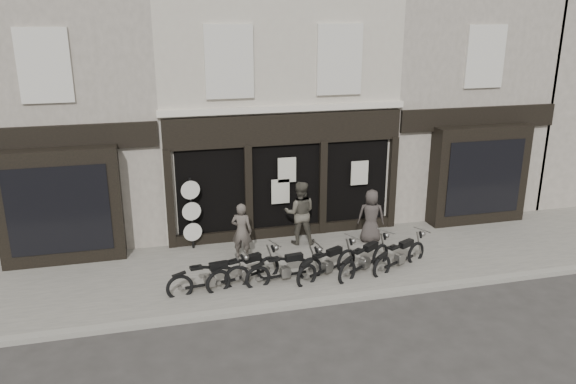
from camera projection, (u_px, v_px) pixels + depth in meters
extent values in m
plane|color=#2D2B28|center=(313.00, 280.00, 14.69)|extent=(90.00, 90.00, 0.00)
cube|color=#605C55|center=(304.00, 264.00, 15.51)|extent=(30.00, 4.20, 0.12)
cube|color=gray|center=(328.00, 301.00, 13.52)|extent=(30.00, 0.25, 0.13)
cube|color=#B7AE9D|center=(264.00, 93.00, 18.99)|extent=(7.20, 6.00, 8.20)
cube|color=black|center=(286.00, 129.00, 16.34)|extent=(7.10, 0.18, 0.90)
cube|color=black|center=(285.00, 192.00, 16.99)|extent=(6.50, 0.10, 2.95)
cube|color=black|center=(286.00, 232.00, 17.31)|extent=(7.10, 0.20, 0.44)
cube|color=beige|center=(286.00, 109.00, 16.19)|extent=(7.30, 0.22, 0.18)
cube|color=beige|center=(229.00, 62.00, 15.40)|extent=(1.35, 0.12, 2.00)
cube|color=black|center=(229.00, 62.00, 15.43)|extent=(1.05, 0.06, 1.70)
cube|color=beige|center=(339.00, 60.00, 16.15)|extent=(1.35, 0.12, 2.00)
cube|color=black|center=(339.00, 60.00, 16.18)|extent=(1.05, 0.06, 1.70)
cube|color=black|center=(170.00, 200.00, 16.09)|extent=(0.22, 0.22, 3.00)
cube|color=black|center=(249.00, 194.00, 16.63)|extent=(0.22, 0.22, 3.00)
cube|color=black|center=(323.00, 189.00, 17.17)|extent=(0.22, 0.22, 3.00)
cube|color=black|center=(392.00, 183.00, 17.71)|extent=(0.22, 0.22, 3.00)
cube|color=#BCB9A7|center=(287.00, 170.00, 16.60)|extent=(0.55, 0.04, 0.75)
cube|color=#BCB9A7|center=(359.00, 173.00, 17.21)|extent=(0.55, 0.04, 0.75)
cube|color=#BCB9A7|center=(280.00, 191.00, 16.75)|extent=(0.55, 0.04, 0.75)
cube|color=#A19688|center=(65.00, 100.00, 17.50)|extent=(5.50, 6.00, 8.20)
cube|color=black|center=(60.00, 206.00, 15.13)|extent=(3.20, 0.70, 3.20)
cube|color=black|center=(59.00, 211.00, 14.81)|extent=(2.60, 0.06, 2.40)
cube|color=black|center=(54.00, 139.00, 14.86)|extent=(5.40, 0.16, 0.70)
cube|color=beige|center=(44.00, 66.00, 14.30)|extent=(1.30, 0.10, 1.90)
cube|color=black|center=(44.00, 66.00, 14.32)|extent=(1.00, 0.06, 1.60)
cube|color=#A19688|center=(434.00, 87.00, 20.48)|extent=(5.50, 6.00, 8.20)
cube|color=black|center=(478.00, 175.00, 18.11)|extent=(3.20, 0.70, 3.20)
cube|color=black|center=(485.00, 178.00, 17.79)|extent=(2.60, 0.06, 2.40)
cube|color=black|center=(479.00, 118.00, 17.84)|extent=(5.40, 0.16, 0.70)
cube|color=beige|center=(485.00, 57.00, 17.28)|extent=(1.30, 0.10, 1.90)
cube|color=black|center=(485.00, 57.00, 17.30)|extent=(1.00, 0.06, 1.60)
torus|color=black|center=(237.00, 278.00, 14.09)|extent=(0.68, 0.17, 0.68)
torus|color=black|center=(180.00, 288.00, 13.58)|extent=(0.68, 0.17, 0.68)
cube|color=black|center=(209.00, 284.00, 13.85)|extent=(1.18, 0.20, 0.06)
cube|color=gray|center=(210.00, 281.00, 13.83)|extent=(0.26, 0.21, 0.26)
cube|color=black|center=(218.00, 266.00, 13.80)|extent=(0.47, 0.22, 0.17)
cube|color=black|center=(196.00, 268.00, 13.59)|extent=(0.32, 0.23, 0.06)
cylinder|color=gray|center=(245.00, 253.00, 13.96)|extent=(0.11, 0.58, 0.04)
torus|color=black|center=(268.00, 268.00, 14.61)|extent=(0.67, 0.31, 0.68)
torus|color=black|center=(218.00, 283.00, 13.83)|extent=(0.67, 0.31, 0.68)
cube|color=black|center=(244.00, 277.00, 14.23)|extent=(1.13, 0.45, 0.06)
cube|color=gray|center=(244.00, 274.00, 14.22)|extent=(0.29, 0.25, 0.26)
cube|color=black|center=(252.00, 258.00, 14.23)|extent=(0.49, 0.31, 0.17)
cube|color=black|center=(233.00, 262.00, 13.92)|extent=(0.35, 0.29, 0.06)
cylinder|color=gray|center=(275.00, 243.00, 14.52)|extent=(0.23, 0.56, 0.04)
torus|color=black|center=(310.00, 269.00, 14.56)|extent=(0.68, 0.17, 0.67)
torus|color=black|center=(258.00, 278.00, 14.06)|extent=(0.68, 0.17, 0.67)
cube|color=black|center=(285.00, 275.00, 14.32)|extent=(1.17, 0.19, 0.06)
cube|color=gray|center=(285.00, 272.00, 14.30)|extent=(0.26, 0.21, 0.26)
cube|color=black|center=(294.00, 257.00, 14.27)|extent=(0.47, 0.22, 0.17)
cube|color=black|center=(273.00, 259.00, 14.07)|extent=(0.32, 0.23, 0.06)
cylinder|color=gray|center=(318.00, 245.00, 14.43)|extent=(0.11, 0.57, 0.04)
torus|color=black|center=(346.00, 261.00, 15.05)|extent=(0.64, 0.38, 0.67)
torus|color=black|center=(307.00, 276.00, 14.17)|extent=(0.64, 0.38, 0.67)
cube|color=black|center=(327.00, 270.00, 14.62)|extent=(1.07, 0.56, 0.06)
cube|color=gray|center=(327.00, 267.00, 14.61)|extent=(0.29, 0.26, 0.26)
cube|color=black|center=(334.00, 251.00, 14.64)|extent=(0.48, 0.35, 0.17)
cube|color=black|center=(319.00, 256.00, 14.29)|extent=(0.35, 0.31, 0.06)
cylinder|color=gray|center=(352.00, 237.00, 14.99)|extent=(0.28, 0.53, 0.04)
torus|color=black|center=(380.00, 256.00, 15.35)|extent=(0.63, 0.44, 0.69)
torus|color=black|center=(347.00, 273.00, 14.34)|extent=(0.63, 0.44, 0.69)
cube|color=black|center=(364.00, 265.00, 14.86)|extent=(1.05, 0.68, 0.06)
cube|color=gray|center=(365.00, 262.00, 14.85)|extent=(0.30, 0.28, 0.26)
cube|color=black|center=(371.00, 246.00, 14.90)|extent=(0.49, 0.39, 0.17)
cube|color=black|center=(358.00, 251.00, 14.49)|extent=(0.36, 0.33, 0.06)
cylinder|color=gray|center=(386.00, 231.00, 15.30)|extent=(0.34, 0.52, 0.04)
torus|color=black|center=(416.00, 253.00, 15.55)|extent=(0.64, 0.37, 0.66)
torus|color=black|center=(382.00, 267.00, 14.68)|extent=(0.64, 0.37, 0.66)
cube|color=black|center=(399.00, 261.00, 15.13)|extent=(1.07, 0.55, 0.06)
cube|color=gray|center=(400.00, 259.00, 15.11)|extent=(0.29, 0.26, 0.25)
cube|color=black|center=(406.00, 244.00, 15.14)|extent=(0.48, 0.34, 0.17)
cube|color=black|center=(393.00, 247.00, 14.80)|extent=(0.35, 0.30, 0.06)
cylinder|color=gray|center=(422.00, 230.00, 15.48)|extent=(0.28, 0.53, 0.04)
imported|color=#4B443D|center=(242.00, 231.00, 15.52)|extent=(0.70, 0.60, 1.61)
imported|color=#49453B|center=(300.00, 213.00, 16.50)|extent=(1.07, 0.92, 1.91)
imported|color=#37312E|center=(371.00, 216.00, 16.64)|extent=(0.92, 0.75, 1.62)
cylinder|color=black|center=(194.00, 251.00, 16.45)|extent=(0.35, 0.35, 0.06)
cylinder|color=black|center=(192.00, 216.00, 16.12)|extent=(0.07, 0.07, 2.25)
cylinder|color=black|center=(190.00, 190.00, 15.85)|extent=(0.55, 0.13, 0.55)
cylinder|color=beige|center=(190.00, 190.00, 15.83)|extent=(0.54, 0.10, 0.55)
cylinder|color=black|center=(192.00, 211.00, 16.04)|extent=(0.55, 0.13, 0.55)
cylinder|color=beige|center=(192.00, 211.00, 16.02)|extent=(0.54, 0.10, 0.55)
cylinder|color=black|center=(193.00, 232.00, 16.24)|extent=(0.55, 0.13, 0.55)
cylinder|color=beige|center=(193.00, 232.00, 16.22)|extent=(0.54, 0.10, 0.55)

